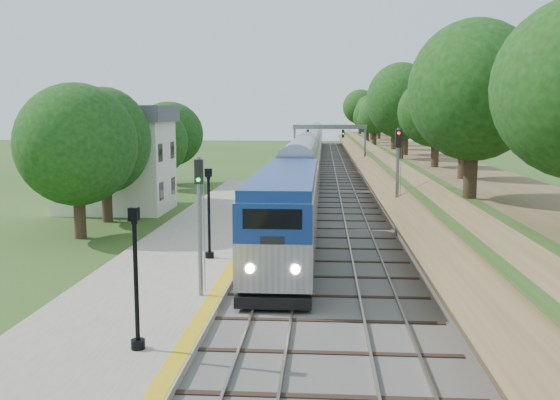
# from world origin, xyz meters

# --- Properties ---
(ground) EXTENTS (320.00, 320.00, 0.00)m
(ground) POSITION_xyz_m (0.00, 0.00, 0.00)
(ground) COLOR #2D4C19
(ground) RESTS_ON ground
(trackbed) EXTENTS (9.50, 170.00, 0.28)m
(trackbed) POSITION_xyz_m (2.00, 60.00, 0.07)
(trackbed) COLOR #4C4944
(trackbed) RESTS_ON ground
(platform) EXTENTS (6.40, 68.00, 0.38)m
(platform) POSITION_xyz_m (-5.20, 16.00, 0.19)
(platform) COLOR gray
(platform) RESTS_ON ground
(yellow_stripe) EXTENTS (0.55, 68.00, 0.01)m
(yellow_stripe) POSITION_xyz_m (-2.35, 16.00, 0.39)
(yellow_stripe) COLOR gold
(yellow_stripe) RESTS_ON platform
(embankment) EXTENTS (10.64, 170.00, 11.70)m
(embankment) POSITION_xyz_m (10.35, 60.00, 1.95)
(embankment) COLOR brown
(embankment) RESTS_ON ground
(station_building) EXTENTS (8.60, 6.60, 8.00)m
(station_building) POSITION_xyz_m (-14.00, 30.00, 4.09)
(station_building) COLOR white
(station_building) RESTS_ON ground
(signal_gantry) EXTENTS (8.40, 0.38, 6.20)m
(signal_gantry) POSITION_xyz_m (2.47, 54.99, 4.82)
(signal_gantry) COLOR slate
(signal_gantry) RESTS_ON ground
(trees_behind_platform) EXTENTS (7.82, 53.32, 7.21)m
(trees_behind_platform) POSITION_xyz_m (-11.17, 20.67, 4.53)
(trees_behind_platform) COLOR #332316
(trees_behind_platform) RESTS_ON ground
(train) EXTENTS (2.94, 138.04, 4.32)m
(train) POSITION_xyz_m (0.00, 73.66, 2.22)
(train) COLOR black
(train) RESTS_ON trackbed
(lamppost_mid) EXTENTS (0.42, 0.42, 4.30)m
(lamppost_mid) POSITION_xyz_m (-3.69, 1.32, 2.30)
(lamppost_mid) COLOR black
(lamppost_mid) RESTS_ON platform
(lamppost_far) EXTENTS (0.43, 0.43, 4.40)m
(lamppost_far) POSITION_xyz_m (-3.72, 13.31, 2.34)
(lamppost_far) COLOR black
(lamppost_far) RESTS_ON platform
(signal_platform) EXTENTS (0.32, 0.25, 5.39)m
(signal_platform) POSITION_xyz_m (-2.90, 6.97, 3.69)
(signal_platform) COLOR slate
(signal_platform) RESTS_ON platform
(signal_farside) EXTENTS (0.35, 0.28, 6.44)m
(signal_farside) POSITION_xyz_m (6.20, 20.95, 4.06)
(signal_farside) COLOR slate
(signal_farside) RESTS_ON ground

